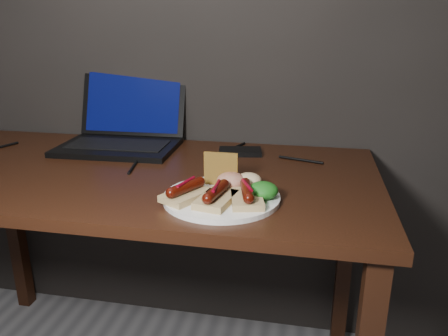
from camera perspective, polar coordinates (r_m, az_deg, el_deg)
desk at (r=1.31m, az=-11.96°, el=-3.86°), size 1.40×0.70×0.75m
laptop at (r=1.52m, az=-12.94°, el=4.89°), size 0.39×0.35×0.25m
hard_drive at (r=1.40m, az=2.12°, el=2.16°), size 0.14×0.10×0.02m
desk_cables at (r=1.39m, az=-9.27°, el=1.70°), size 1.11×0.38×0.01m
plate at (r=1.04m, az=-0.32°, el=-3.87°), size 0.31×0.31×0.01m
bread_sausage_left at (r=1.01m, az=-4.98°, el=-3.10°), size 0.12×0.13×0.04m
bread_sausage_center at (r=0.99m, az=-1.04°, el=-3.67°), size 0.09×0.13×0.04m
bread_sausage_right at (r=0.99m, az=3.00°, el=-3.54°), size 0.09×0.13×0.04m
crispbread at (r=1.08m, az=-0.42°, el=-0.12°), size 0.08×0.01×0.08m
salad_greens at (r=1.02m, az=5.14°, el=-2.92°), size 0.07×0.07×0.04m
salsa_mound at (r=1.07m, az=0.93°, el=-1.66°), size 0.07×0.07×0.04m
coleslaw_mound at (r=1.08m, az=3.23°, el=-1.60°), size 0.06×0.06×0.04m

